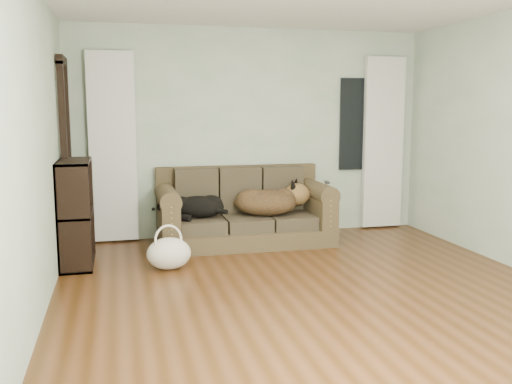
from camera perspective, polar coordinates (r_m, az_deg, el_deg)
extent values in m
plane|color=#42240D|center=(5.12, 5.92, -10.09)|extent=(5.00, 5.00, 0.00)
cube|color=beige|center=(7.26, -0.57, 5.93)|extent=(4.50, 0.04, 2.60)
cube|color=beige|center=(4.62, -21.20, 3.83)|extent=(0.04, 5.00, 2.60)
cube|color=silver|center=(7.00, -14.13, 4.34)|extent=(0.55, 0.08, 2.25)
cube|color=silver|center=(7.81, 12.59, 4.80)|extent=(0.55, 0.08, 2.25)
cube|color=black|center=(7.69, 10.13, 6.69)|extent=(0.50, 0.03, 1.20)
cube|color=black|center=(6.66, -18.42, 3.10)|extent=(0.07, 0.60, 2.10)
cube|color=#403324|center=(6.80, -1.14, -1.46)|extent=(2.03, 0.88, 0.83)
ellipsoid|color=black|center=(6.68, -6.11, -1.44)|extent=(0.69, 0.56, 0.26)
ellipsoid|color=black|center=(6.81, 1.35, -1.11)|extent=(0.88, 0.71, 0.34)
cube|color=black|center=(6.90, 7.11, 0.97)|extent=(0.09, 0.19, 0.02)
ellipsoid|color=silver|center=(5.85, -8.71, -6.13)|extent=(0.46, 0.36, 0.33)
cube|color=black|center=(6.21, -17.55, -2.36)|extent=(0.39, 0.89, 1.09)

